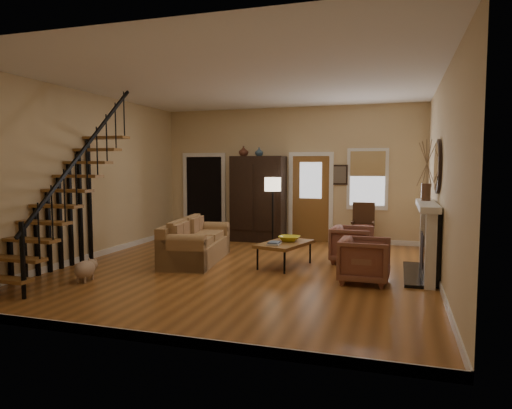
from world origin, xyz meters
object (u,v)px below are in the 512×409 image
(sofa, at_px, (196,242))
(coffee_table, at_px, (285,254))
(floor_lamp, at_px, (273,213))
(armchair_left, at_px, (365,260))
(side_chair, at_px, (363,225))
(armoire, at_px, (258,199))
(armchair_right, at_px, (352,245))

(sofa, xyz_separation_m, coffee_table, (1.76, 0.07, -0.16))
(coffee_table, height_order, floor_lamp, floor_lamp)
(coffee_table, bearing_deg, sofa, -177.67)
(armchair_left, height_order, floor_lamp, floor_lamp)
(floor_lamp, bearing_deg, side_chair, 20.70)
(armoire, xyz_separation_m, sofa, (-0.44, -2.71, -0.67))
(coffee_table, height_order, armchair_left, armchair_left)
(coffee_table, xyz_separation_m, floor_lamp, (-0.70, 1.71, 0.58))
(floor_lamp, bearing_deg, sofa, -120.76)
(floor_lamp, xyz_separation_m, side_chair, (1.93, 0.73, -0.29))
(sofa, xyz_separation_m, floor_lamp, (1.06, 1.78, 0.42))
(armchair_left, bearing_deg, side_chair, 6.25)
(armchair_right, relative_size, floor_lamp, 0.48)
(sofa, distance_m, side_chair, 3.90)
(armoire, xyz_separation_m, floor_lamp, (0.62, -0.93, -0.25))
(armoire, bearing_deg, coffee_table, -63.38)
(armchair_left, distance_m, floor_lamp, 3.34)
(sofa, xyz_separation_m, side_chair, (2.99, 2.51, 0.13))
(sofa, height_order, coffee_table, sofa)
(side_chair, bearing_deg, coffee_table, -116.73)
(armoire, xyz_separation_m, side_chair, (2.55, -0.20, -0.54))
(armchair_right, distance_m, floor_lamp, 2.16)
(armchair_left, relative_size, floor_lamp, 0.49)
(coffee_table, height_order, armchair_right, armchair_right)
(floor_lamp, bearing_deg, armchair_right, -28.11)
(armchair_right, bearing_deg, coffee_table, 124.55)
(armoire, height_order, coffee_table, armoire)
(armchair_left, height_order, side_chair, side_chair)
(armoire, xyz_separation_m, armchair_left, (2.82, -3.40, -0.69))
(sofa, distance_m, floor_lamp, 2.11)
(floor_lamp, relative_size, side_chair, 1.58)
(coffee_table, relative_size, side_chair, 1.16)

